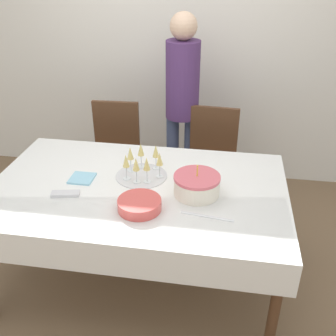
# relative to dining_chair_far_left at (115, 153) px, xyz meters

# --- Properties ---
(ground_plane) EXTENTS (12.00, 12.00, 0.00)m
(ground_plane) POSITION_rel_dining_chair_far_left_xyz_m (0.42, -0.90, -0.51)
(ground_plane) COLOR brown
(wall_back) EXTENTS (8.00, 0.05, 2.70)m
(wall_back) POSITION_rel_dining_chair_far_left_xyz_m (0.42, 0.72, 0.84)
(wall_back) COLOR silver
(wall_back) RESTS_ON ground_plane
(dining_table) EXTENTS (1.86, 1.15, 0.76)m
(dining_table) POSITION_rel_dining_chair_far_left_xyz_m (0.42, -0.90, 0.15)
(dining_table) COLOR white
(dining_table) RESTS_ON ground_plane
(dining_chair_far_left) EXTENTS (0.44, 0.44, 0.94)m
(dining_chair_far_left) POSITION_rel_dining_chair_far_left_xyz_m (0.00, 0.00, 0.00)
(dining_chair_far_left) COLOR #51331E
(dining_chair_far_left) RESTS_ON ground_plane
(dining_chair_far_right) EXTENTS (0.45, 0.45, 0.94)m
(dining_chair_far_right) POSITION_rel_dining_chair_far_left_xyz_m (0.83, -0.00, 0.00)
(dining_chair_far_right) COLOR #51331E
(dining_chair_far_right) RESTS_ON ground_plane
(birthday_cake) EXTENTS (0.28, 0.28, 0.20)m
(birthday_cake) POSITION_rel_dining_chair_far_left_xyz_m (0.79, -0.93, 0.31)
(birthday_cake) COLOR silver
(birthday_cake) RESTS_ON dining_table
(champagne_tray) EXTENTS (0.34, 0.34, 0.18)m
(champagne_tray) POSITION_rel_dining_chair_far_left_xyz_m (0.42, -0.77, 0.33)
(champagne_tray) COLOR silver
(champagne_tray) RESTS_ON dining_table
(plate_stack_main) EXTENTS (0.25, 0.25, 0.06)m
(plate_stack_main) POSITION_rel_dining_chair_far_left_xyz_m (0.49, -1.14, 0.28)
(plate_stack_main) COLOR #CC4C47
(plate_stack_main) RESTS_ON dining_table
(cake_knife) EXTENTS (0.30, 0.06, 0.00)m
(cake_knife) POSITION_rel_dining_chair_far_left_xyz_m (0.88, -1.15, 0.25)
(cake_knife) COLOR silver
(cake_knife) RESTS_ON dining_table
(fork_pile) EXTENTS (0.18, 0.09, 0.02)m
(fork_pile) POSITION_rel_dining_chair_far_left_xyz_m (0.01, -1.07, 0.26)
(fork_pile) COLOR silver
(fork_pile) RESTS_ON dining_table
(napkin_pile) EXTENTS (0.15, 0.15, 0.01)m
(napkin_pile) POSITION_rel_dining_chair_far_left_xyz_m (0.05, -0.87, 0.25)
(napkin_pile) COLOR #8CC6E0
(napkin_pile) RESTS_ON dining_table
(person_standing) EXTENTS (0.28, 0.28, 1.66)m
(person_standing) POSITION_rel_dining_chair_far_left_xyz_m (0.55, 0.21, 0.49)
(person_standing) COLOR #3F4C72
(person_standing) RESTS_ON ground_plane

